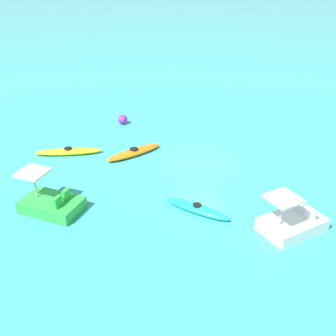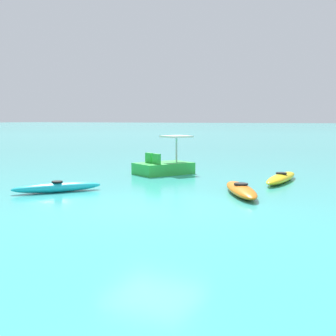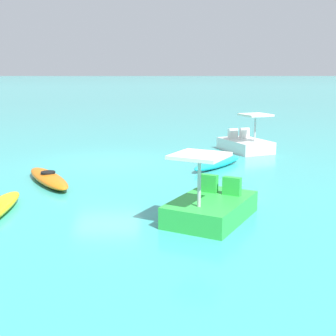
# 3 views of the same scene
# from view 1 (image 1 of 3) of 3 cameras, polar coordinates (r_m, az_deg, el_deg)

# --- Properties ---
(ground_plane) EXTENTS (600.00, 600.00, 0.00)m
(ground_plane) POSITION_cam_1_polar(r_m,az_deg,el_deg) (20.01, 4.42, 0.59)
(ground_plane) COLOR #38ADA8
(kayak_orange) EXTENTS (3.14, 2.23, 0.37)m
(kayak_orange) POSITION_cam_1_polar(r_m,az_deg,el_deg) (20.85, -4.91, 2.29)
(kayak_orange) COLOR orange
(kayak_orange) RESTS_ON ground_plane
(kayak_cyan) EXTENTS (2.64, 2.25, 0.37)m
(kayak_cyan) POSITION_cam_1_polar(r_m,az_deg,el_deg) (16.29, 4.18, -5.87)
(kayak_cyan) COLOR #19B7C6
(kayak_cyan) RESTS_ON ground_plane
(kayak_yellow) EXTENTS (3.51, 0.71, 0.37)m
(kayak_yellow) POSITION_cam_1_polar(r_m,az_deg,el_deg) (21.50, -14.14, 2.32)
(kayak_yellow) COLOR yellow
(kayak_yellow) RESTS_ON ground_plane
(pedal_boat_green) EXTENTS (2.83, 2.47, 1.68)m
(pedal_boat_green) POSITION_cam_1_polar(r_m,az_deg,el_deg) (16.95, -16.44, -4.89)
(pedal_boat_green) COLOR green
(pedal_boat_green) RESTS_ON ground_plane
(pedal_boat_white) EXTENTS (2.79, 2.31, 1.68)m
(pedal_boat_white) POSITION_cam_1_polar(r_m,az_deg,el_deg) (15.90, 17.42, -7.50)
(pedal_boat_white) COLOR white
(pedal_boat_white) RESTS_ON ground_plane
(buoy_purple) EXTENTS (0.59, 0.59, 0.59)m
(buoy_purple) POSITION_cam_1_polar(r_m,az_deg,el_deg) (24.84, -6.54, 6.96)
(buoy_purple) COLOR purple
(buoy_purple) RESTS_ON ground_plane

